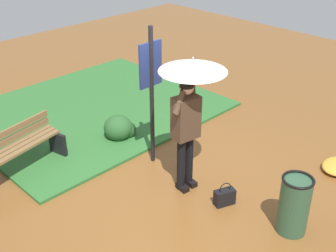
{
  "coord_description": "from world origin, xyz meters",
  "views": [
    {
      "loc": [
        -3.83,
        -3.73,
        4.01
      ],
      "look_at": [
        0.34,
        0.45,
        0.85
      ],
      "focal_mm": 47.01,
      "sensor_mm": 36.0,
      "label": 1
    }
  ],
  "objects_px": {
    "person_with_umbrella": "(190,92)",
    "handbag": "(225,197)",
    "info_sign_post": "(151,80)",
    "trash_bin": "(294,205)",
    "park_bench": "(20,148)"
  },
  "relations": [
    {
      "from": "person_with_umbrella",
      "to": "trash_bin",
      "type": "distance_m",
      "value": 2.05
    },
    {
      "from": "info_sign_post",
      "to": "park_bench",
      "type": "height_order",
      "value": "info_sign_post"
    },
    {
      "from": "handbag",
      "to": "trash_bin",
      "type": "bearing_deg",
      "value": -78.77
    },
    {
      "from": "person_with_umbrella",
      "to": "handbag",
      "type": "height_order",
      "value": "person_with_umbrella"
    },
    {
      "from": "person_with_umbrella",
      "to": "park_bench",
      "type": "distance_m",
      "value": 2.91
    },
    {
      "from": "info_sign_post",
      "to": "handbag",
      "type": "xyz_separation_m",
      "value": [
        -0.08,
        -1.6,
        -1.32
      ]
    },
    {
      "from": "info_sign_post",
      "to": "handbag",
      "type": "distance_m",
      "value": 2.07
    },
    {
      "from": "person_with_umbrella",
      "to": "park_bench",
      "type": "height_order",
      "value": "person_with_umbrella"
    },
    {
      "from": "person_with_umbrella",
      "to": "handbag",
      "type": "xyz_separation_m",
      "value": [
        0.0,
        -0.72,
        -1.42
      ]
    },
    {
      "from": "park_bench",
      "to": "handbag",
      "type": "bearing_deg",
      "value": -60.81
    },
    {
      "from": "trash_bin",
      "to": "person_with_umbrella",
      "type": "bearing_deg",
      "value": 96.61
    },
    {
      "from": "info_sign_post",
      "to": "trash_bin",
      "type": "relative_size",
      "value": 2.76
    },
    {
      "from": "handbag",
      "to": "trash_bin",
      "type": "xyz_separation_m",
      "value": [
        0.19,
        -0.97,
        0.29
      ]
    },
    {
      "from": "trash_bin",
      "to": "info_sign_post",
      "type": "bearing_deg",
      "value": 92.58
    },
    {
      "from": "person_with_umbrella",
      "to": "info_sign_post",
      "type": "distance_m",
      "value": 0.89
    }
  ]
}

